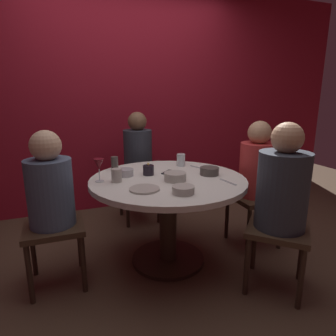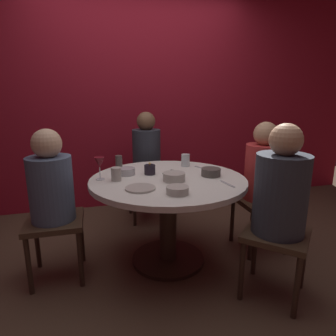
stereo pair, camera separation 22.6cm
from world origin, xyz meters
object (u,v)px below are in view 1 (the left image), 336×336
object	(u,v)px
seated_diner_front_right	(282,191)
cup_near_candle	(181,160)
seated_diner_right	(257,170)
bowl_sauce_side	(175,177)
cup_by_left_diner	(115,163)
cup_by_right_diner	(117,175)
bowl_serving_large	(125,173)
wine_glass	(99,165)
seated_diner_left	(50,192)
cell_phone	(169,172)
seated_diner_back	(138,155)
bowl_small_white	(183,190)
dining_table	(168,198)
dinner_plate	(144,189)
bowl_salad_center	(209,171)
candle_holder	(148,170)

from	to	relation	value
seated_diner_front_right	cup_near_candle	bearing A→B (deg)	-24.79
seated_diner_right	bowl_sauce_side	xyz separation A→B (m)	(-0.81, -0.09, 0.04)
cup_by_left_diner	cup_by_right_diner	xyz separation A→B (m)	(-0.06, -0.38, -0.01)
bowl_serving_large	cup_near_candle	xyz separation A→B (m)	(0.55, 0.16, 0.03)
seated_diner_right	wine_glass	bearing A→B (deg)	-3.68
seated_diner_left	cell_phone	distance (m)	0.93
seated_diner_back	bowl_small_white	xyz separation A→B (m)	(-0.03, -1.28, 0.02)
seated_diner_back	cup_near_candle	size ratio (longest dim) A/B	10.72
dining_table	bowl_serving_large	distance (m)	0.40
dinner_plate	bowl_serving_large	xyz separation A→B (m)	(-0.05, 0.40, 0.02)
seated_diner_front_right	cup_near_candle	size ratio (longest dim) A/B	10.77
bowl_salad_center	bowl_sauce_side	size ratio (longest dim) A/B	0.92
dining_table	seated_diner_right	distance (m)	0.85
cell_phone	cup_near_candle	bearing A→B (deg)	-88.10
seated_diner_right	cell_phone	xyz separation A→B (m)	(-0.78, 0.14, 0.02)
bowl_salad_center	seated_diner_back	bearing A→B (deg)	110.36
bowl_small_white	cup_near_candle	bearing A→B (deg)	68.07
bowl_small_white	cup_by_left_diner	world-z (taller)	cup_by_left_diner
seated_diner_right	cup_near_candle	world-z (taller)	seated_diner_right
seated_diner_right	cup_by_right_diner	world-z (taller)	seated_diner_right
seated_diner_left	seated_diner_right	world-z (taller)	seated_diner_right
candle_holder	seated_diner_left	bearing A→B (deg)	-169.32
cell_phone	bowl_salad_center	size ratio (longest dim) A/B	0.91
bowl_small_white	cup_by_left_diner	bearing A→B (deg)	111.19
bowl_serving_large	bowl_sauce_side	size ratio (longest dim) A/B	0.82
bowl_sauce_side	cup_near_candle	bearing A→B (deg)	61.70
wine_glass	cup_by_left_diner	world-z (taller)	wine_glass
bowl_sauce_side	cup_near_candle	xyz separation A→B (m)	(0.23, 0.42, 0.02)
dinner_plate	cell_phone	size ratio (longest dim) A/B	1.50
seated_diner_left	bowl_serving_large	bearing A→B (deg)	17.56
dining_table	seated_diner_left	distance (m)	0.87
seated_diner_left	wine_glass	bearing A→B (deg)	14.12
seated_diner_left	cup_by_left_diner	bearing A→B (deg)	38.26
wine_glass	bowl_sauce_side	world-z (taller)	wine_glass
bowl_serving_large	bowl_salad_center	world-z (taller)	bowl_salad_center
seated_diner_left	wine_glass	size ratio (longest dim) A/B	6.43
seated_diner_right	wine_glass	xyz separation A→B (m)	(-1.35, 0.09, 0.14)
bowl_sauce_side	cup_by_left_diner	xyz separation A→B (m)	(-0.36, 0.50, 0.02)
seated_diner_right	candle_holder	xyz separation A→B (m)	(-0.96, 0.14, 0.05)
seated_diner_back	bowl_sauce_side	distance (m)	1.00
seated_diner_left	cup_near_candle	distance (m)	1.16
seated_diner_front_right	bowl_salad_center	world-z (taller)	seated_diner_front_right
seated_diner_right	cup_near_candle	size ratio (longest dim) A/B	10.33
seated_diner_left	bowl_small_white	size ratio (longest dim) A/B	7.57
seated_diner_back	bowl_small_white	bearing A→B (deg)	-1.55
seated_diner_right	cup_by_left_diner	size ratio (longest dim) A/B	10.05
dinner_plate	cup_by_right_diner	distance (m)	0.29
bowl_serving_large	bowl_sauce_side	xyz separation A→B (m)	(0.33, -0.27, 0.00)
seated_diner_right	dinner_plate	xyz separation A→B (m)	(-1.09, -0.22, 0.02)
seated_diner_right	cup_near_candle	distance (m)	0.68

